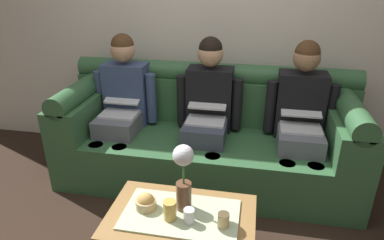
{
  "coord_description": "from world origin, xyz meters",
  "views": [
    {
      "loc": [
        0.37,
        -1.44,
        1.72
      ],
      "look_at": [
        -0.09,
        0.94,
        0.63
      ],
      "focal_mm": 31.85,
      "sensor_mm": 36.0,
      "label": 1
    }
  ],
  "objects_px": {
    "person_right": "(301,114)",
    "flower_vase": "(184,174)",
    "snack_bowl": "(146,202)",
    "cup_near_left": "(170,210)",
    "couch": "(207,138)",
    "person_left": "(123,101)",
    "person_middle": "(208,107)",
    "coffee_table": "(181,221)",
    "cup_near_right": "(189,216)",
    "cup_far_center": "(223,220)"
  },
  "relations": [
    {
      "from": "person_right",
      "to": "flower_vase",
      "type": "bearing_deg",
      "value": -126.91
    },
    {
      "from": "snack_bowl",
      "to": "cup_near_left",
      "type": "distance_m",
      "value": 0.18
    },
    {
      "from": "couch",
      "to": "person_left",
      "type": "distance_m",
      "value": 0.8
    },
    {
      "from": "person_middle",
      "to": "person_right",
      "type": "relative_size",
      "value": 1.0
    },
    {
      "from": "couch",
      "to": "person_left",
      "type": "xyz_separation_m",
      "value": [
        -0.75,
        -0.0,
        0.29
      ]
    },
    {
      "from": "couch",
      "to": "person_middle",
      "type": "height_order",
      "value": "person_middle"
    },
    {
      "from": "snack_bowl",
      "to": "coffee_table",
      "type": "bearing_deg",
      "value": -2.99
    },
    {
      "from": "cup_near_left",
      "to": "cup_near_right",
      "type": "bearing_deg",
      "value": -5.1
    },
    {
      "from": "person_left",
      "to": "cup_far_center",
      "type": "bearing_deg",
      "value": -47.49
    },
    {
      "from": "snack_bowl",
      "to": "cup_near_left",
      "type": "xyz_separation_m",
      "value": [
        0.17,
        -0.07,
        0.02
      ]
    },
    {
      "from": "couch",
      "to": "person_right",
      "type": "height_order",
      "value": "person_right"
    },
    {
      "from": "person_left",
      "to": "snack_bowl",
      "type": "distance_m",
      "value": 1.18
    },
    {
      "from": "person_left",
      "to": "coffee_table",
      "type": "distance_m",
      "value": 1.32
    },
    {
      "from": "cup_near_left",
      "to": "cup_far_center",
      "type": "bearing_deg",
      "value": -0.51
    },
    {
      "from": "person_left",
      "to": "cup_far_center",
      "type": "height_order",
      "value": "person_left"
    },
    {
      "from": "person_right",
      "to": "flower_vase",
      "type": "height_order",
      "value": "person_right"
    },
    {
      "from": "person_right",
      "to": "cup_near_right",
      "type": "relative_size",
      "value": 13.57
    },
    {
      "from": "cup_far_center",
      "to": "person_middle",
      "type": "bearing_deg",
      "value": 103.24
    },
    {
      "from": "person_left",
      "to": "person_right",
      "type": "xyz_separation_m",
      "value": [
        1.5,
        -0.0,
        0.0
      ]
    },
    {
      "from": "person_right",
      "to": "cup_near_right",
      "type": "xyz_separation_m",
      "value": [
        -0.68,
        -1.1,
        -0.22
      ]
    },
    {
      "from": "flower_vase",
      "to": "cup_near_left",
      "type": "distance_m",
      "value": 0.22
    },
    {
      "from": "person_left",
      "to": "cup_near_left",
      "type": "bearing_deg",
      "value": -57.5
    },
    {
      "from": "cup_near_left",
      "to": "cup_near_right",
      "type": "distance_m",
      "value": 0.12
    },
    {
      "from": "couch",
      "to": "cup_far_center",
      "type": "height_order",
      "value": "couch"
    },
    {
      "from": "person_middle",
      "to": "cup_near_right",
      "type": "bearing_deg",
      "value": -86.7
    },
    {
      "from": "snack_bowl",
      "to": "cup_near_left",
      "type": "relative_size",
      "value": 1.06
    },
    {
      "from": "person_middle",
      "to": "snack_bowl",
      "type": "bearing_deg",
      "value": -101.89
    },
    {
      "from": "person_right",
      "to": "snack_bowl",
      "type": "distance_m",
      "value": 1.43
    },
    {
      "from": "person_middle",
      "to": "cup_far_center",
      "type": "xyz_separation_m",
      "value": [
        0.26,
        -1.1,
        -0.23
      ]
    },
    {
      "from": "couch",
      "to": "snack_bowl",
      "type": "height_order",
      "value": "couch"
    },
    {
      "from": "cup_near_left",
      "to": "cup_far_center",
      "type": "height_order",
      "value": "cup_near_left"
    },
    {
      "from": "couch",
      "to": "flower_vase",
      "type": "relative_size",
      "value": 5.78
    },
    {
      "from": "couch",
      "to": "coffee_table",
      "type": "height_order",
      "value": "couch"
    },
    {
      "from": "person_right",
      "to": "cup_near_right",
      "type": "height_order",
      "value": "person_right"
    },
    {
      "from": "flower_vase",
      "to": "cup_near_right",
      "type": "relative_size",
      "value": 4.75
    },
    {
      "from": "couch",
      "to": "person_middle",
      "type": "distance_m",
      "value": 0.29
    },
    {
      "from": "person_left",
      "to": "snack_bowl",
      "type": "bearing_deg",
      "value": -62.68
    },
    {
      "from": "couch",
      "to": "coffee_table",
      "type": "bearing_deg",
      "value": -90.0
    },
    {
      "from": "person_right",
      "to": "cup_near_left",
      "type": "bearing_deg",
      "value": -126.12
    },
    {
      "from": "cup_near_left",
      "to": "cup_near_right",
      "type": "height_order",
      "value": "cup_near_left"
    },
    {
      "from": "couch",
      "to": "cup_near_left",
      "type": "relative_size",
      "value": 20.63
    },
    {
      "from": "person_left",
      "to": "cup_far_center",
      "type": "xyz_separation_m",
      "value": [
        1.01,
        -1.1,
        -0.23
      ]
    },
    {
      "from": "snack_bowl",
      "to": "cup_far_center",
      "type": "xyz_separation_m",
      "value": [
        0.47,
        -0.07,
        0.0
      ]
    },
    {
      "from": "person_middle",
      "to": "person_right",
      "type": "distance_m",
      "value": 0.75
    },
    {
      "from": "snack_bowl",
      "to": "person_left",
      "type": "bearing_deg",
      "value": 117.32
    },
    {
      "from": "coffee_table",
      "to": "flower_vase",
      "type": "relative_size",
      "value": 2.05
    },
    {
      "from": "person_middle",
      "to": "coffee_table",
      "type": "xyz_separation_m",
      "value": [
        0.0,
        -1.04,
        -0.33
      ]
    },
    {
      "from": "couch",
      "to": "cup_near_left",
      "type": "bearing_deg",
      "value": -92.64
    },
    {
      "from": "person_right",
      "to": "coffee_table",
      "type": "height_order",
      "value": "person_right"
    },
    {
      "from": "person_middle",
      "to": "snack_bowl",
      "type": "xyz_separation_m",
      "value": [
        -0.22,
        -1.03,
        -0.23
      ]
    }
  ]
}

